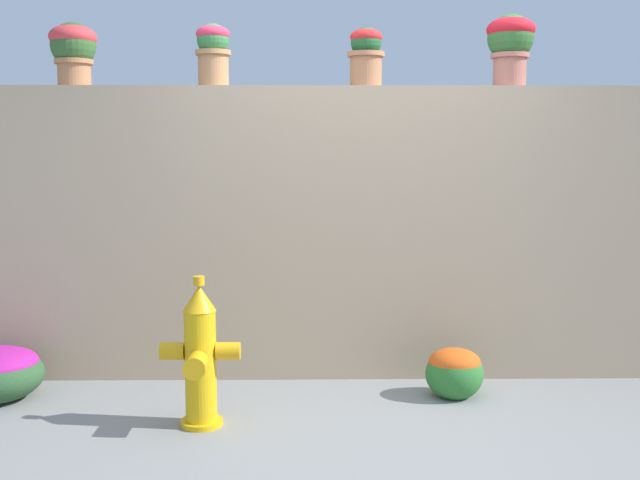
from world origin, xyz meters
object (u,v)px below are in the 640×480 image
potted_plant_3 (366,53)px  flower_bush_right (454,370)px  potted_plant_4 (510,42)px  potted_plant_1 (73,48)px  potted_plant_2 (213,50)px  fire_hydrant (200,358)px

potted_plant_3 → flower_bush_right: (0.53, -0.52, -1.99)m
potted_plant_4 → flower_bush_right: 2.18m
potted_plant_3 → flower_bush_right: size_ratio=1.08×
potted_plant_1 → potted_plant_2: bearing=-3.4°
flower_bush_right → potted_plant_2: bearing=161.3°
potted_plant_2 → potted_plant_3: 1.01m
potted_plant_2 → potted_plant_4: size_ratio=0.87×
potted_plant_2 → potted_plant_4: bearing=0.3°
fire_hydrant → flower_bush_right: (1.51, 0.47, -0.22)m
potted_plant_2 → fire_hydrant: 2.05m
potted_plant_1 → flower_bush_right: (2.46, -0.57, -2.03)m
potted_plant_3 → fire_hydrant: bearing=-134.8°
flower_bush_right → potted_plant_4: bearing=51.0°
potted_plant_1 → flower_bush_right: potted_plant_1 is taller
flower_bush_right → fire_hydrant: bearing=-162.8°
potted_plant_2 → flower_bush_right: bearing=-18.7°
potted_plant_2 → fire_hydrant: potted_plant_2 is taller
potted_plant_3 → potted_plant_4: 0.96m
potted_plant_2 → potted_plant_1: bearing=176.6°
potted_plant_2 → potted_plant_3: potted_plant_2 is taller
potted_plant_2 → flower_bush_right: (1.53, -0.52, -2.01)m
potted_plant_3 → potted_plant_2: bearing=-180.0°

